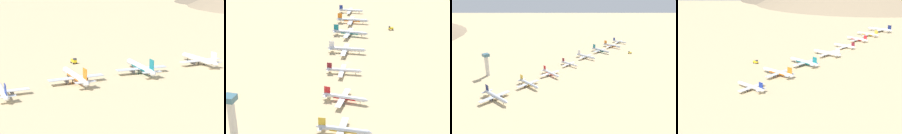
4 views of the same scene
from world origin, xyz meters
TOP-DOWN VIEW (x-y plane):
  - ground_plane at (0.00, 0.00)m, footprint 1851.66×1851.66m
  - parked_jet_0 at (27.95, -148.61)m, footprint 41.35×33.67m
  - parked_jet_1 at (22.47, -105.74)m, footprint 36.01×29.24m
  - parked_jet_2 at (13.61, -66.29)m, footprint 34.88×28.30m
  - parked_jet_3 at (1.59, -22.07)m, footprint 31.30×25.50m
  - parked_jet_4 at (-6.46, 21.90)m, footprint 37.30×30.37m
  - parked_jet_5 at (-13.87, 67.46)m, footprint 39.11×31.67m
  - parked_jet_6 at (-20.76, 109.43)m, footprint 38.45×31.29m
  - parked_jet_7 at (-31.85, 149.08)m, footprint 32.36×26.31m
  - service_truck at (25.31, 97.94)m, footprint 5.48×3.36m
  - control_tower at (-40.91, -125.12)m, footprint 7.20×7.20m

SIDE VIEW (x-z plane):
  - ground_plane at x=0.00m, z-range 0.00..0.00m
  - service_truck at x=25.31m, z-range 0.13..4.03m
  - parked_jet_3 at x=1.59m, z-range -1.47..7.55m
  - parked_jet_7 at x=-31.85m, z-range -1.52..7.81m
  - parked_jet_2 at x=13.61m, z-range -1.68..8.38m
  - parked_jet_1 at x=22.47m, z-range -1.74..8.65m
  - parked_jet_4 at x=-6.46m, z-range -1.80..8.95m
  - parked_jet_6 at x=-20.76m, z-range -1.85..9.23m
  - parked_jet_5 at x=-13.87m, z-range -1.89..9.42m
  - parked_jet_0 at x=27.95m, z-range -1.95..9.97m
  - control_tower at x=-40.91m, z-range 1.70..30.57m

